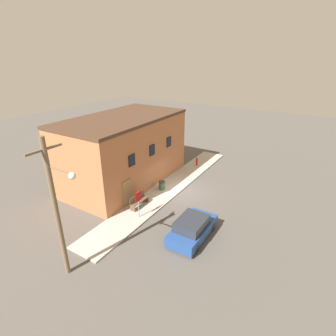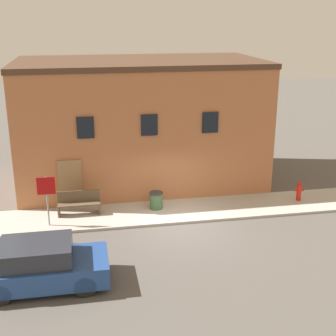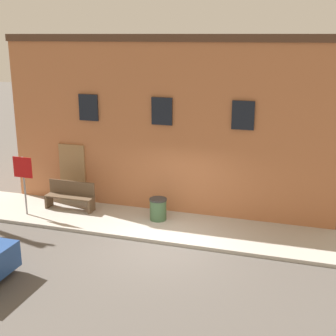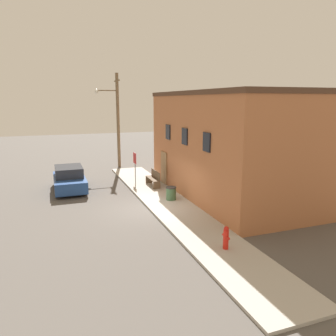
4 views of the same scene
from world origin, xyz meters
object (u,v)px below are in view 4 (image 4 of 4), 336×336
trash_bin (171,193)px  utility_pole (117,117)px  stop_sign (135,162)px  fire_hydrant (226,238)px  parked_car (69,179)px  bench (154,178)px

trash_bin → utility_pole: bearing=-175.5°
stop_sign → utility_pole: size_ratio=0.26×
stop_sign → utility_pole: bearing=179.3°
fire_hydrant → parked_car: parked_car is taller
utility_pole → parked_car: (6.09, -4.25, -3.40)m
fire_hydrant → bench: bearing=178.4°
stop_sign → fire_hydrant: bearing=3.5°
fire_hydrant → trash_bin: (-6.36, 0.24, -0.07)m
bench → utility_pole: (-7.21, -0.85, 3.52)m
stop_sign → bench: (1.17, 0.92, -0.92)m
bench → trash_bin: bearing=-0.4°
bench → stop_sign: bearing=-141.9°
stop_sign → utility_pole: (-6.04, 0.07, 2.60)m
utility_pole → parked_car: 8.17m
bench → utility_pole: 8.07m
fire_hydrant → stop_sign: size_ratio=0.44×
bench → trash_bin: size_ratio=2.39×
trash_bin → parked_car: 6.68m
stop_sign → bench: size_ratio=1.15×
fire_hydrant → stop_sign: 10.81m
fire_hydrant → parked_car: (-10.69, -4.84, 0.15)m
stop_sign → bench: 1.75m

